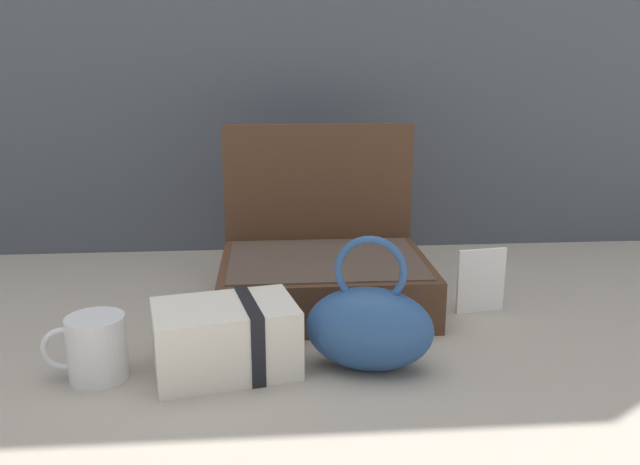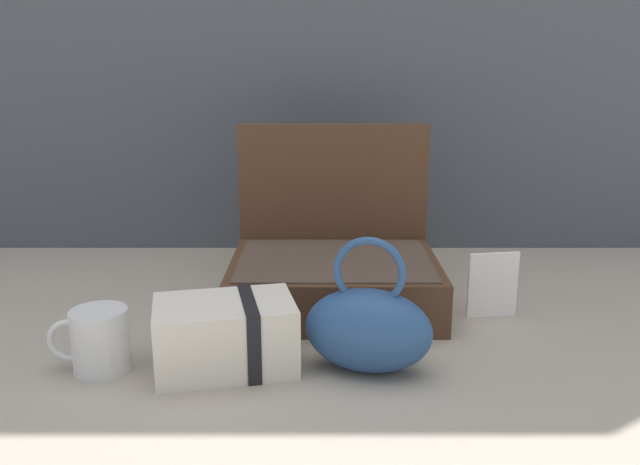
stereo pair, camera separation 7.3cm
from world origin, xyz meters
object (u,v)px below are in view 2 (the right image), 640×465
(info_card_left, at_px, (490,285))
(coffee_mug, at_px, (96,341))
(teal_pouch_handbag, at_px, (366,328))
(cream_toiletry_bag, at_px, (225,335))
(open_suitcase, at_px, (331,265))

(info_card_left, bearing_deg, coffee_mug, -170.37)
(teal_pouch_handbag, distance_m, info_card_left, 0.32)
(cream_toiletry_bag, height_order, info_card_left, info_card_left)
(teal_pouch_handbag, relative_size, coffee_mug, 1.72)
(cream_toiletry_bag, bearing_deg, coffee_mug, -176.71)
(teal_pouch_handbag, height_order, info_card_left, teal_pouch_handbag)
(open_suitcase, height_order, teal_pouch_handbag, open_suitcase)
(coffee_mug, height_order, info_card_left, info_card_left)
(open_suitcase, bearing_deg, info_card_left, -15.26)
(open_suitcase, height_order, coffee_mug, open_suitcase)
(cream_toiletry_bag, xyz_separation_m, coffee_mug, (-0.19, -0.01, -0.00))
(open_suitcase, relative_size, cream_toiletry_bag, 1.66)
(open_suitcase, bearing_deg, cream_toiletry_bag, -120.78)
(open_suitcase, height_order, cream_toiletry_bag, open_suitcase)
(cream_toiletry_bag, height_order, coffee_mug, cream_toiletry_bag)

